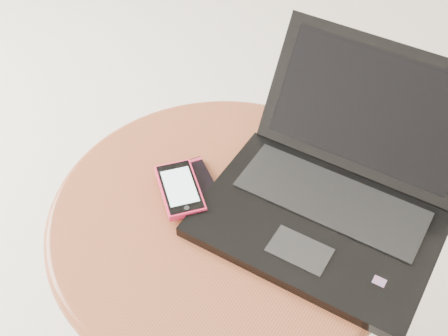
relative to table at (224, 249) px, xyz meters
The scene contains 4 objects.
table is the anchor object (origin of this frame).
laptop 0.22m from the table, 37.59° to the left, with size 0.36×0.36×0.21m.
phone_black 0.12m from the table, 167.08° to the left, with size 0.14×0.12×0.01m.
phone_pink 0.14m from the table, behind, with size 0.12×0.12×0.01m.
Camera 1 is at (0.39, -0.43, 1.16)m, focal length 46.49 mm.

